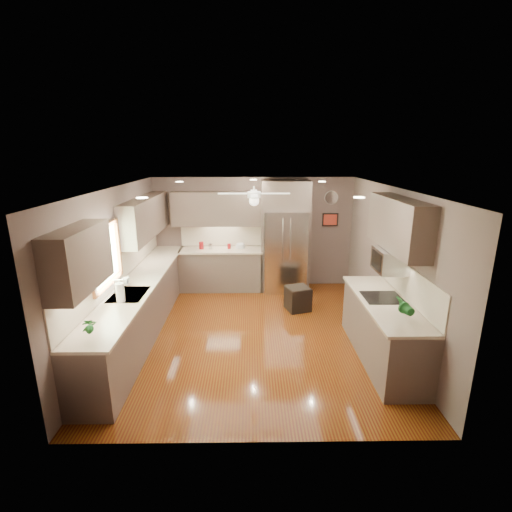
{
  "coord_description": "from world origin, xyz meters",
  "views": [
    {
      "loc": [
        -0.05,
        -5.82,
        3.05
      ],
      "look_at": [
        0.04,
        0.6,
        1.23
      ],
      "focal_mm": 26.0,
      "sensor_mm": 36.0,
      "label": 1
    }
  ],
  "objects_px": {
    "canister_b": "(210,246)",
    "refrigerator": "(285,239)",
    "potted_plant_left": "(88,326)",
    "bowl": "(240,247)",
    "stool": "(298,298)",
    "potted_plant_right": "(403,306)",
    "soap_bottle": "(126,280)",
    "canister_a": "(201,245)",
    "microwave": "(390,260)",
    "paper_towel": "(120,293)",
    "canister_d": "(229,246)"
  },
  "relations": [
    {
      "from": "canister_a",
      "to": "bowl",
      "type": "bearing_deg",
      "value": 1.32
    },
    {
      "from": "soap_bottle",
      "to": "stool",
      "type": "xyz_separation_m",
      "value": [
        2.95,
        1.13,
        -0.8
      ]
    },
    {
      "from": "canister_d",
      "to": "refrigerator",
      "type": "relative_size",
      "value": 0.05
    },
    {
      "from": "bowl",
      "to": "potted_plant_left",
      "type": "bearing_deg",
      "value": -111.94
    },
    {
      "from": "potted_plant_right",
      "to": "refrigerator",
      "type": "relative_size",
      "value": 0.15
    },
    {
      "from": "paper_towel",
      "to": "canister_b",
      "type": "bearing_deg",
      "value": 71.75
    },
    {
      "from": "soap_bottle",
      "to": "potted_plant_left",
      "type": "height_order",
      "value": "potted_plant_left"
    },
    {
      "from": "bowl",
      "to": "stool",
      "type": "height_order",
      "value": "bowl"
    },
    {
      "from": "canister_d",
      "to": "soap_bottle",
      "type": "xyz_separation_m",
      "value": [
        -1.54,
        -2.35,
        0.04
      ]
    },
    {
      "from": "canister_b",
      "to": "potted_plant_right",
      "type": "bearing_deg",
      "value": -51.67
    },
    {
      "from": "canister_b",
      "to": "paper_towel",
      "type": "bearing_deg",
      "value": -108.25
    },
    {
      "from": "potted_plant_left",
      "to": "stool",
      "type": "relative_size",
      "value": 0.57
    },
    {
      "from": "canister_a",
      "to": "stool",
      "type": "bearing_deg",
      "value": -30.79
    },
    {
      "from": "canister_b",
      "to": "potted_plant_left",
      "type": "bearing_deg",
      "value": -103.7
    },
    {
      "from": "canister_b",
      "to": "soap_bottle",
      "type": "distance_m",
      "value": 2.58
    },
    {
      "from": "stool",
      "to": "canister_b",
      "type": "bearing_deg",
      "value": 146.91
    },
    {
      "from": "refrigerator",
      "to": "microwave",
      "type": "xyz_separation_m",
      "value": [
        1.33,
        -2.71,
        0.29
      ]
    },
    {
      "from": "refrigerator",
      "to": "stool",
      "type": "bearing_deg",
      "value": -81.5
    },
    {
      "from": "canister_d",
      "to": "potted_plant_right",
      "type": "height_order",
      "value": "potted_plant_right"
    },
    {
      "from": "potted_plant_left",
      "to": "stool",
      "type": "height_order",
      "value": "potted_plant_left"
    },
    {
      "from": "potted_plant_left",
      "to": "potted_plant_right",
      "type": "bearing_deg",
      "value": 6.65
    },
    {
      "from": "paper_towel",
      "to": "potted_plant_right",
      "type": "bearing_deg",
      "value": -9.35
    },
    {
      "from": "canister_a",
      "to": "paper_towel",
      "type": "xyz_separation_m",
      "value": [
        -0.78,
        -3.01,
        0.06
      ]
    },
    {
      "from": "canister_b",
      "to": "microwave",
      "type": "bearing_deg",
      "value": -42.64
    },
    {
      "from": "bowl",
      "to": "soap_bottle",
      "type": "bearing_deg",
      "value": -127.11
    },
    {
      "from": "potted_plant_left",
      "to": "stool",
      "type": "bearing_deg",
      "value": 45.6
    },
    {
      "from": "canister_a",
      "to": "stool",
      "type": "xyz_separation_m",
      "value": [
        2.04,
        -1.21,
        -0.78
      ]
    },
    {
      "from": "refrigerator",
      "to": "microwave",
      "type": "distance_m",
      "value": 3.03
    },
    {
      "from": "canister_d",
      "to": "stool",
      "type": "xyz_separation_m",
      "value": [
        1.42,
        -1.22,
        -0.76
      ]
    },
    {
      "from": "soap_bottle",
      "to": "bowl",
      "type": "distance_m",
      "value": 2.96
    },
    {
      "from": "potted_plant_right",
      "to": "microwave",
      "type": "height_order",
      "value": "microwave"
    },
    {
      "from": "canister_d",
      "to": "soap_bottle",
      "type": "relative_size",
      "value": 0.58
    },
    {
      "from": "microwave",
      "to": "stool",
      "type": "xyz_separation_m",
      "value": [
        -1.15,
        1.55,
        -1.24
      ]
    },
    {
      "from": "canister_b",
      "to": "soap_bottle",
      "type": "relative_size",
      "value": 0.64
    },
    {
      "from": "soap_bottle",
      "to": "refrigerator",
      "type": "relative_size",
      "value": 0.08
    },
    {
      "from": "bowl",
      "to": "canister_a",
      "type": "bearing_deg",
      "value": -178.68
    },
    {
      "from": "potted_plant_left",
      "to": "bowl",
      "type": "bearing_deg",
      "value": 68.06
    },
    {
      "from": "canister_b",
      "to": "stool",
      "type": "distance_m",
      "value": 2.32
    },
    {
      "from": "potted_plant_left",
      "to": "refrigerator",
      "type": "height_order",
      "value": "refrigerator"
    },
    {
      "from": "stool",
      "to": "paper_towel",
      "type": "distance_m",
      "value": 3.45
    },
    {
      "from": "canister_b",
      "to": "canister_d",
      "type": "height_order",
      "value": "canister_b"
    },
    {
      "from": "canister_a",
      "to": "potted_plant_right",
      "type": "relative_size",
      "value": 0.45
    },
    {
      "from": "potted_plant_right",
      "to": "paper_towel",
      "type": "bearing_deg",
      "value": 170.65
    },
    {
      "from": "canister_d",
      "to": "potted_plant_right",
      "type": "relative_size",
      "value": 0.31
    },
    {
      "from": "soap_bottle",
      "to": "stool",
      "type": "distance_m",
      "value": 3.26
    },
    {
      "from": "bowl",
      "to": "paper_towel",
      "type": "relative_size",
      "value": 0.69
    },
    {
      "from": "canister_b",
      "to": "canister_a",
      "type": "bearing_deg",
      "value": 174.35
    },
    {
      "from": "soap_bottle",
      "to": "microwave",
      "type": "xyz_separation_m",
      "value": [
        4.11,
        -0.43,
        0.44
      ]
    },
    {
      "from": "refrigerator",
      "to": "stool",
      "type": "relative_size",
      "value": 4.58
    },
    {
      "from": "canister_b",
      "to": "refrigerator",
      "type": "distance_m",
      "value": 1.67
    }
  ]
}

